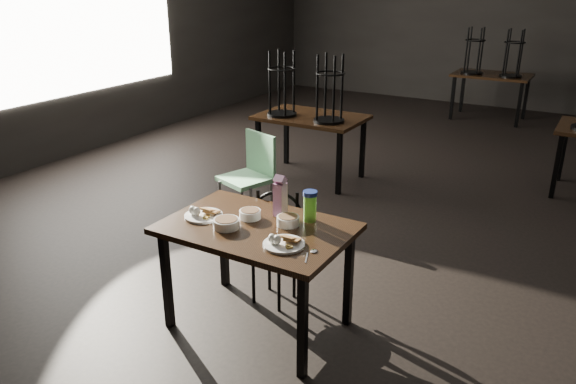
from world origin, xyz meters
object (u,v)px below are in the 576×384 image
Objects in this scene: main_table at (257,237)px; school_chair at (251,171)px; water_bottle at (310,206)px; juice_carton at (280,197)px; bentwood_chair at (275,238)px.

school_chair is at bearing 125.21° from main_table.
main_table is 5.78× the size of water_bottle.
water_bottle reaches higher than main_table.
juice_carton is at bearing -29.97° from school_chair.
water_bottle is 0.53m from bentwood_chair.
juice_carton is at bearing 77.92° from main_table.
school_chair is at bearing 137.34° from water_bottle.
school_chair reaches higher than main_table.
school_chair is (-1.23, 1.13, -0.32)m from water_bottle.
juice_carton is (0.05, 0.22, 0.21)m from main_table.
water_bottle is (0.26, 0.24, 0.19)m from main_table.
water_bottle is at bearing -42.09° from bentwood_chair.
water_bottle reaches higher than school_chair.
bentwood_chair reaches higher than main_table.
bentwood_chair is at bearing -29.96° from school_chair.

